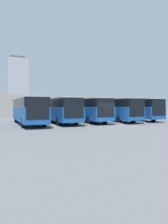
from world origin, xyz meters
name	(u,v)px	position (x,y,z in m)	size (l,w,h in m)	color
ground_plane	(111,126)	(0.00, 0.00, 0.00)	(600.00, 600.00, 0.00)	#5B5B60
bus_0	(132,108)	(-7.98, -6.36, 1.81)	(3.21, 12.19, 3.24)	#19519E
curb_divider_0	(128,121)	(-5.99, -4.58, 0.07)	(0.24, 7.36, 0.15)	#B2B2AD
bus_1	(112,109)	(-3.99, -5.87, 1.81)	(3.21, 12.19, 3.24)	#19519E
curb_divider_1	(107,122)	(-2.00, -4.09, 0.07)	(0.24, 7.36, 0.15)	#B2B2AD
bus_2	(85,109)	(0.00, -6.47, 1.81)	(3.21, 12.19, 3.24)	#19519E
curb_divider_2	(77,123)	(2.00, -4.69, 0.07)	(0.24, 7.36, 0.15)	#B2B2AD
bus_3	(58,109)	(3.99, -6.36, 1.81)	(3.21, 12.19, 3.24)	#19519E
curb_divider_3	(47,124)	(5.99, -4.58, 0.07)	(0.24, 7.36, 0.15)	#B2B2AD
bus_4	(28,109)	(7.98, -5.75, 1.81)	(3.21, 12.19, 3.24)	#19519E
station_building	(45,106)	(0.00, -26.28, 2.18)	(31.95, 13.46, 4.30)	#A8A399
office_tower	(17,83)	(-27.08, -227.35, 26.68)	(21.39, 21.39, 54.57)	#ADB2B7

